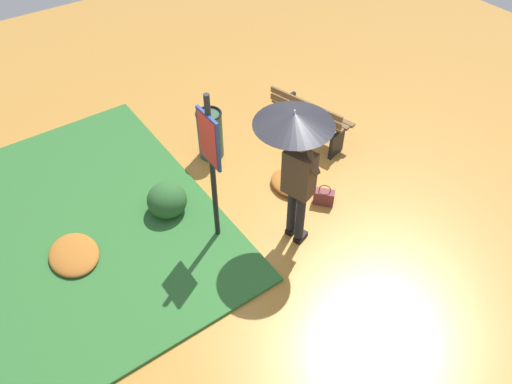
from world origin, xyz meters
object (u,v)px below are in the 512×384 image
(person_with_umbrella, at_px, (296,146))
(trash_bin, at_px, (210,134))
(park_bench, at_px, (310,116))
(handbag, at_px, (324,197))
(info_sign_post, at_px, (211,156))

(person_with_umbrella, height_order, trash_bin, person_with_umbrella)
(park_bench, distance_m, trash_bin, 1.72)
(handbag, height_order, trash_bin, trash_bin)
(person_with_umbrella, bearing_deg, info_sign_post, 57.46)
(person_with_umbrella, distance_m, handbag, 1.63)
(trash_bin, bearing_deg, person_with_umbrella, 179.98)
(info_sign_post, height_order, handbag, info_sign_post)
(handbag, bearing_deg, info_sign_post, 76.95)
(handbag, distance_m, trash_bin, 2.08)
(person_with_umbrella, xyz_separation_m, park_bench, (1.56, -1.63, -1.15))
(info_sign_post, relative_size, handbag, 6.22)
(handbag, relative_size, trash_bin, 0.44)
(handbag, xyz_separation_m, park_bench, (1.39, -0.87, 0.28))
(park_bench, bearing_deg, info_sign_post, 112.17)
(info_sign_post, distance_m, park_bench, 2.88)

